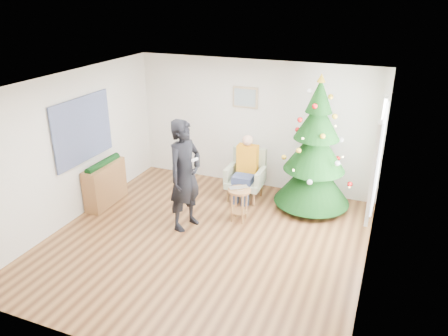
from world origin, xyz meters
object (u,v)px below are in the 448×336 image
at_px(christmas_tree, 315,151).
at_px(console, 105,184).
at_px(stool, 239,205).
at_px(standing_man, 185,175).
at_px(armchair, 246,181).

bearing_deg(christmas_tree, console, -160.49).
relative_size(christmas_tree, stool, 4.16).
relative_size(stool, standing_man, 0.32).
bearing_deg(armchair, stool, -79.02).
distance_m(armchair, standing_man, 1.68).
height_order(christmas_tree, stool, christmas_tree).
height_order(armchair, standing_man, standing_man).
height_order(stool, armchair, armchair).
bearing_deg(armchair, christmas_tree, 1.66).
distance_m(stool, standing_man, 1.15).
bearing_deg(stool, christmas_tree, 42.10).
bearing_deg(console, christmas_tree, 17.91).
distance_m(christmas_tree, stool, 1.69).
distance_m(christmas_tree, armchair, 1.51).
xyz_separation_m(christmas_tree, console, (-3.69, -1.31, -0.74)).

